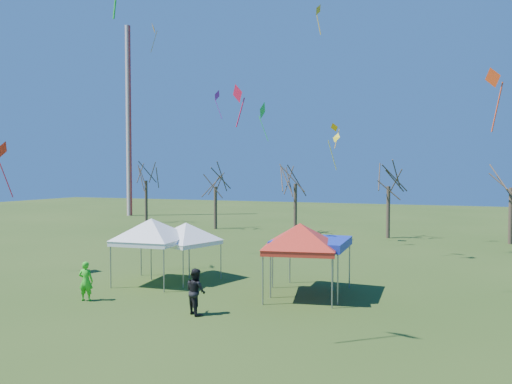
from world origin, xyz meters
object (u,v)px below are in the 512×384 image
tent_white_west (151,223)px  person_green (86,281)px  tent_white_mid (186,227)px  tree_3 (389,168)px  tree_4 (512,167)px  tree_1 (215,171)px  tent_blue (312,243)px  tent_red (300,228)px  tree_2 (295,166)px  person_dark (196,291)px  tree_0 (146,166)px  radio_mast (129,121)px

tent_white_west → person_green: tent_white_west is taller
tent_white_mid → tree_3: bearing=66.4°
tree_4 → tent_white_mid: tree_4 is taller
tree_1 → tent_blue: 25.83m
tent_white_west → tent_white_mid: tent_white_west is taller
tent_white_west → tent_red: tent_red is taller
tree_2 → tree_3: tree_2 is taller
person_dark → person_green: 5.39m
tree_0 → person_dark: bearing=-52.6°
tree_2 → tree_4: 17.73m
tree_2 → tree_1: bearing=178.2°
tent_blue → tree_2: bearing=107.9°
tree_4 → tent_white_mid: 26.86m
tent_white_west → tent_blue: 8.12m
tree_3 → tent_white_west: 23.54m
tent_white_mid → tent_white_west: bearing=-129.5°
tree_0 → person_green: (16.20, -28.26, -5.62)m
tree_1 → tent_white_west: bearing=-72.2°
tree_1 → person_dark: size_ratio=4.15×
tree_0 → tree_4: 36.36m
tent_blue → person_green: tent_blue is taller
tree_1 → tree_2: tree_2 is taller
tree_4 → tent_blue: tree_4 is taller
radio_mast → tent_red: bearing=-44.2°
radio_mast → tree_0: size_ratio=2.96×
tent_red → tree_4: bearing=61.5°
tent_white_west → tree_4: bearing=47.9°
person_dark → tree_3: bearing=-69.2°
tree_0 → tree_1: tree_0 is taller
radio_mast → tree_2: radio_mast is taller
radio_mast → tree_0: radio_mast is taller
tree_0 → person_dark: tree_0 is taller
tree_1 → tent_red: size_ratio=1.75×
tree_4 → tent_white_mid: (-17.95, -19.71, -3.28)m
tent_white_west → person_green: (-0.87, -3.74, -2.21)m
tree_0 → tree_3: tree_0 is taller
radio_mast → tree_3: bearing=-16.3°
tent_white_mid → tree_4: bearing=47.7°
tent_white_west → tent_red: bearing=0.8°
tree_1 → person_dark: (11.52, -25.51, -4.88)m
tree_0 → tree_2: (18.48, -3.01, -0.20)m
tree_1 → tent_red: tree_1 is taller
tree_1 → tent_white_west: (6.99, -21.79, -2.72)m
radio_mast → tent_white_west: bearing=-52.1°
radio_mast → tent_red: (31.94, -31.03, -9.39)m
radio_mast → tent_blue: size_ratio=7.75×
tent_white_west → person_green: size_ratio=2.49×
tree_2 → person_green: size_ratio=4.73×
tent_red → tent_blue: (0.31, 0.94, -0.78)m
tree_3 → person_green: (-10.68, -24.92, -5.21)m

